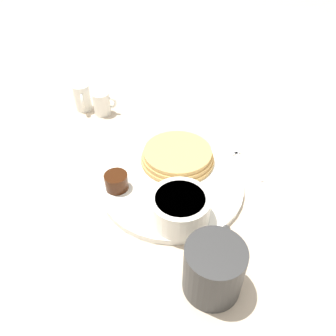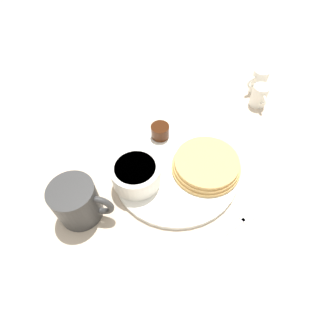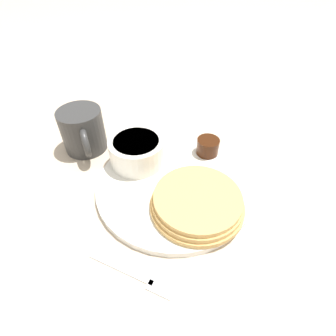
{
  "view_description": "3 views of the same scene",
  "coord_description": "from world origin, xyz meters",
  "px_view_note": "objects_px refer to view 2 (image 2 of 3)",
  "views": [
    {
      "loc": [
        -0.42,
        0.17,
        0.45
      ],
      "look_at": [
        0.02,
        0.0,
        0.04
      ],
      "focal_mm": 35.0,
      "sensor_mm": 36.0,
      "label": 1
    },
    {
      "loc": [
        -0.2,
        -0.27,
        0.48
      ],
      "look_at": [
        -0.02,
        0.0,
        0.03
      ],
      "focal_mm": 28.0,
      "sensor_mm": 36.0,
      "label": 2
    },
    {
      "loc": [
        0.13,
        -0.29,
        0.35
      ],
      "look_at": [
        -0.02,
        0.01,
        0.03
      ],
      "focal_mm": 28.0,
      "sensor_mm": 36.0,
      "label": 3
    }
  ],
  "objects_px": {
    "coffee_mug": "(78,202)",
    "creamer_pitcher_near": "(259,96)",
    "plate": "(176,171)",
    "fork": "(237,224)",
    "creamer_pitcher_far": "(259,81)",
    "bowl": "(136,174)"
  },
  "relations": [
    {
      "from": "plate",
      "to": "creamer_pitcher_far",
      "type": "distance_m",
      "value": 0.37
    },
    {
      "from": "coffee_mug",
      "to": "creamer_pitcher_near",
      "type": "relative_size",
      "value": 1.65
    },
    {
      "from": "creamer_pitcher_near",
      "to": "fork",
      "type": "height_order",
      "value": "creamer_pitcher_near"
    },
    {
      "from": "coffee_mug",
      "to": "creamer_pitcher_far",
      "type": "relative_size",
      "value": 1.46
    },
    {
      "from": "creamer_pitcher_near",
      "to": "plate",
      "type": "bearing_deg",
      "value": -167.66
    },
    {
      "from": "coffee_mug",
      "to": "creamer_pitcher_near",
      "type": "xyz_separation_m",
      "value": [
        0.52,
        0.05,
        -0.01
      ]
    },
    {
      "from": "plate",
      "to": "fork",
      "type": "xyz_separation_m",
      "value": [
        0.03,
        -0.17,
        -0.0
      ]
    },
    {
      "from": "coffee_mug",
      "to": "creamer_pitcher_far",
      "type": "xyz_separation_m",
      "value": [
        0.56,
        0.09,
        -0.01
      ]
    },
    {
      "from": "bowl",
      "to": "fork",
      "type": "relative_size",
      "value": 0.78
    },
    {
      "from": "creamer_pitcher_far",
      "to": "fork",
      "type": "relative_size",
      "value": 0.53
    },
    {
      "from": "creamer_pitcher_near",
      "to": "fork",
      "type": "relative_size",
      "value": 0.47
    },
    {
      "from": "creamer_pitcher_far",
      "to": "fork",
      "type": "height_order",
      "value": "creamer_pitcher_far"
    },
    {
      "from": "creamer_pitcher_far",
      "to": "coffee_mug",
      "type": "bearing_deg",
      "value": -170.78
    },
    {
      "from": "bowl",
      "to": "creamer_pitcher_far",
      "type": "xyz_separation_m",
      "value": [
        0.43,
        0.09,
        -0.0
      ]
    },
    {
      "from": "coffee_mug",
      "to": "creamer_pitcher_far",
      "type": "height_order",
      "value": "coffee_mug"
    },
    {
      "from": "creamer_pitcher_near",
      "to": "creamer_pitcher_far",
      "type": "height_order",
      "value": "creamer_pitcher_far"
    },
    {
      "from": "fork",
      "to": "creamer_pitcher_near",
      "type": "bearing_deg",
      "value": 40.11
    },
    {
      "from": "creamer_pitcher_near",
      "to": "creamer_pitcher_far",
      "type": "bearing_deg",
      "value": 47.83
    },
    {
      "from": "plate",
      "to": "creamer_pitcher_near",
      "type": "xyz_separation_m",
      "value": [
        0.31,
        0.07,
        0.02
      ]
    },
    {
      "from": "fork",
      "to": "plate",
      "type": "bearing_deg",
      "value": 100.15
    },
    {
      "from": "plate",
      "to": "bowl",
      "type": "bearing_deg",
      "value": 167.19
    },
    {
      "from": "plate",
      "to": "creamer_pitcher_near",
      "type": "height_order",
      "value": "creamer_pitcher_near"
    }
  ]
}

